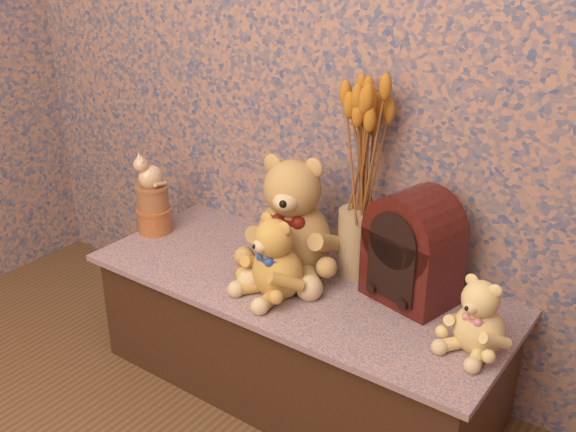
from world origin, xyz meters
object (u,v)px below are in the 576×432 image
teddy_medium (277,253)px  cathedral_radio (413,246)px  biscuit_tin_lower (155,220)px  cat_figurine (150,170)px  teddy_small (481,312)px  ceramic_vase (358,243)px  teddy_large (294,209)px

teddy_medium → cathedral_radio: size_ratio=0.79×
biscuit_tin_lower → cat_figurine: 0.19m
cathedral_radio → biscuit_tin_lower: (-0.96, -0.12, -0.13)m
teddy_small → ceramic_vase: (-0.46, 0.17, -0.00)m
teddy_large → cathedral_radio: 0.39m
teddy_large → cat_figurine: bearing=166.4°
teddy_large → teddy_medium: bearing=-92.3°
teddy_medium → biscuit_tin_lower: (-0.62, 0.09, -0.09)m
cathedral_radio → biscuit_tin_lower: 0.98m
ceramic_vase → biscuit_tin_lower: size_ratio=1.80×
teddy_large → teddy_small: size_ratio=1.84×
biscuit_tin_lower → cat_figurine: bearing=0.0°
teddy_medium → teddy_small: (0.60, 0.08, -0.02)m
ceramic_vase → cat_figurine: (-0.76, -0.16, 0.13)m
ceramic_vase → teddy_medium: bearing=-118.8°
cathedral_radio → cat_figurine: cathedral_radio is taller
cat_figurine → ceramic_vase: bearing=36.5°
cat_figurine → biscuit_tin_lower: bearing=0.0°
teddy_large → ceramic_vase: teddy_large is taller
ceramic_vase → biscuit_tin_lower: 0.78m
teddy_medium → cathedral_radio: bearing=47.8°
ceramic_vase → biscuit_tin_lower: (-0.76, -0.16, -0.07)m
cathedral_radio → cat_figurine: size_ratio=2.67×
teddy_large → biscuit_tin_lower: teddy_large is taller
teddy_large → cathedral_radio: teddy_large is taller
teddy_large → cat_figurine: teddy_large is taller
cathedral_radio → teddy_large: bearing=-159.4°
cat_figurine → teddy_large: bearing=31.6°
teddy_medium → ceramic_vase: 0.28m
teddy_small → cathedral_radio: 0.30m
teddy_large → ceramic_vase: bearing=4.9°
teddy_large → ceramic_vase: size_ratio=1.90×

